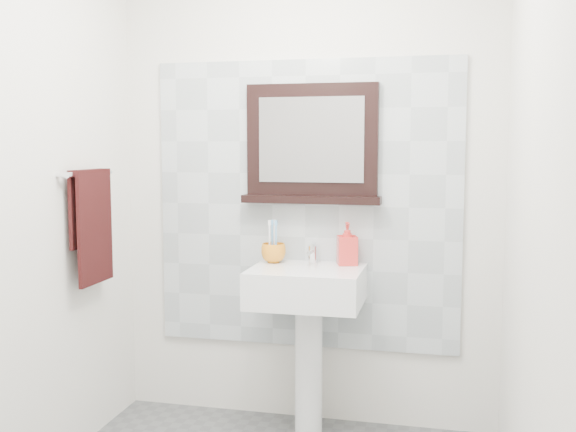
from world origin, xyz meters
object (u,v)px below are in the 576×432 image
(toothbrush_cup, at_px, (273,253))
(framed_mirror, at_px, (312,147))
(soap_dispenser, at_px, (347,244))
(pedestal_sink, at_px, (307,304))
(hand_towel, at_px, (92,217))

(toothbrush_cup, distance_m, framed_mirror, 0.58)
(soap_dispenser, relative_size, framed_mirror, 0.30)
(pedestal_sink, bearing_deg, hand_towel, -162.83)
(pedestal_sink, bearing_deg, framed_mirror, 94.75)
(hand_towel, bearing_deg, soap_dispenser, 20.40)
(toothbrush_cup, xyz_separation_m, framed_mirror, (0.18, 0.08, 0.55))
(hand_towel, bearing_deg, toothbrush_cup, 27.36)
(pedestal_sink, distance_m, hand_towel, 1.13)
(pedestal_sink, relative_size, framed_mirror, 1.34)
(framed_mirror, bearing_deg, soap_dispenser, -16.29)
(framed_mirror, relative_size, hand_towel, 1.31)
(hand_towel, bearing_deg, framed_mirror, 26.78)
(framed_mirror, xyz_separation_m, hand_towel, (-0.98, -0.49, -0.34))
(pedestal_sink, xyz_separation_m, soap_dispenser, (0.18, 0.13, 0.29))
(soap_dispenser, xyz_separation_m, hand_towel, (-1.17, -0.44, 0.15))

